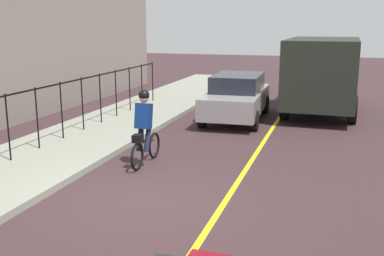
% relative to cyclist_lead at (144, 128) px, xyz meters
% --- Properties ---
extents(ground_plane, '(80.00, 80.00, 0.00)m').
position_rel_cyclist_lead_xyz_m(ground_plane, '(-2.06, -0.80, -0.91)').
color(ground_plane, '#3A272A').
extents(lane_line_centre, '(36.00, 0.12, 0.01)m').
position_rel_cyclist_lead_xyz_m(lane_line_centre, '(-2.06, -2.40, -0.91)').
color(lane_line_centre, yellow).
rests_on(lane_line_centre, ground).
extents(iron_fence, '(17.94, 0.04, 1.60)m').
position_rel_cyclist_lead_xyz_m(iron_fence, '(-1.06, 3.00, 0.34)').
color(iron_fence, black).
rests_on(iron_fence, sidewalk).
extents(cyclist_lead, '(1.71, 0.36, 1.83)m').
position_rel_cyclist_lead_xyz_m(cyclist_lead, '(0.00, 0.00, 0.00)').
color(cyclist_lead, black).
rests_on(cyclist_lead, ground).
extents(parked_sedan_rear, '(4.47, 2.06, 1.58)m').
position_rel_cyclist_lead_xyz_m(parked_sedan_rear, '(5.87, -0.98, -0.09)').
color(parked_sedan_rear, gray).
rests_on(parked_sedan_rear, ground).
extents(box_truck_background, '(6.76, 2.65, 2.78)m').
position_rel_cyclist_lead_xyz_m(box_truck_background, '(8.27, -3.77, 0.64)').
color(box_truck_background, black).
rests_on(box_truck_background, ground).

